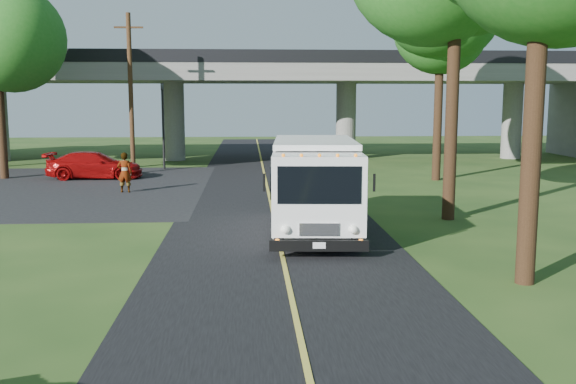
{
  "coord_description": "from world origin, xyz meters",
  "views": [
    {
      "loc": [
        -0.9,
        -13.1,
        4.25
      ],
      "look_at": [
        0.23,
        5.1,
        1.6
      ],
      "focal_mm": 40.0,
      "sensor_mm": 36.0,
      "label": 1
    }
  ],
  "objects": [
    {
      "name": "traffic_signal",
      "position": [
        -6.0,
        26.0,
        3.2
      ],
      "size": [
        0.18,
        0.22,
        5.2
      ],
      "color": "black",
      "rests_on": "ground"
    },
    {
      "name": "red_sedan",
      "position": [
        -9.14,
        21.68,
        0.73
      ],
      "size": [
        5.04,
        2.12,
        1.45
      ],
      "primitive_type": "imported",
      "rotation": [
        0.0,
        0.0,
        1.59
      ],
      "color": "#980909",
      "rests_on": "ground"
    },
    {
      "name": "utility_pole",
      "position": [
        -7.5,
        24.0,
        4.59
      ],
      "size": [
        1.6,
        0.26,
        9.0
      ],
      "color": "#472D19",
      "rests_on": "ground"
    },
    {
      "name": "pedestrian",
      "position": [
        -6.53,
        16.33,
        0.93
      ],
      "size": [
        0.71,
        0.5,
        1.85
      ],
      "primitive_type": "imported",
      "rotation": [
        0.0,
        0.0,
        3.05
      ],
      "color": "gray",
      "rests_on": "ground"
    },
    {
      "name": "overpass",
      "position": [
        0.0,
        32.0,
        4.56
      ],
      "size": [
        54.0,
        10.0,
        7.3
      ],
      "color": "slate",
      "rests_on": "ground"
    },
    {
      "name": "road",
      "position": [
        0.0,
        10.0,
        0.01
      ],
      "size": [
        7.0,
        90.0,
        0.02
      ],
      "primitive_type": "cube",
      "color": "black",
      "rests_on": "ground"
    },
    {
      "name": "step_van",
      "position": [
        1.19,
        6.85,
        1.61
      ],
      "size": [
        3.07,
        7.2,
        2.96
      ],
      "rotation": [
        0.0,
        0.0,
        -0.07
      ],
      "color": "white",
      "rests_on": "ground"
    },
    {
      "name": "parking_lot",
      "position": [
        -11.0,
        18.0,
        0.01
      ],
      "size": [
        16.0,
        18.0,
        0.01
      ],
      "primitive_type": "cube",
      "color": "black",
      "rests_on": "ground"
    },
    {
      "name": "lane_line",
      "position": [
        0.0,
        10.0,
        0.03
      ],
      "size": [
        0.12,
        90.0,
        0.01
      ],
      "primitive_type": "cube",
      "color": "gold",
      "rests_on": "road"
    },
    {
      "name": "ground",
      "position": [
        0.0,
        0.0,
        0.0
      ],
      "size": [
        120.0,
        120.0,
        0.0
      ],
      "primitive_type": "plane",
      "color": "#234016",
      "rests_on": "ground"
    },
    {
      "name": "tree_right_far",
      "position": [
        9.21,
        19.84,
        8.3
      ],
      "size": [
        5.77,
        5.67,
        10.99
      ],
      "color": "#382314",
      "rests_on": "ground"
    }
  ]
}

